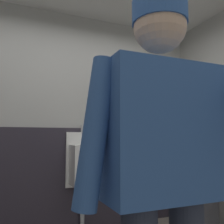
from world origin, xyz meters
TOP-DOWN VIEW (x-y plane):
  - wall_back at (0.00, 1.60)m, footprint 4.09×0.12m
  - wainscot_band_back at (0.00, 1.52)m, footprint 3.49×0.03m
  - urinal_solo at (0.20, 1.38)m, footprint 0.40×0.34m
  - person at (-0.06, -0.60)m, footprint 0.70×0.60m
  - trash_bin at (1.43, 0.82)m, footprint 0.34×0.34m

SIDE VIEW (x-z plane):
  - trash_bin at x=1.43m, z-range 0.00..0.59m
  - wainscot_band_back at x=0.00m, z-range 0.00..1.20m
  - urinal_solo at x=0.20m, z-range 0.16..1.40m
  - person at x=-0.06m, z-range 0.16..1.83m
  - wall_back at x=0.00m, z-range 0.00..2.64m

